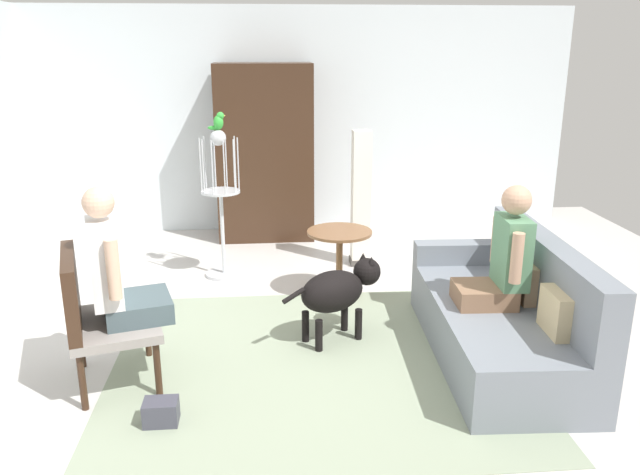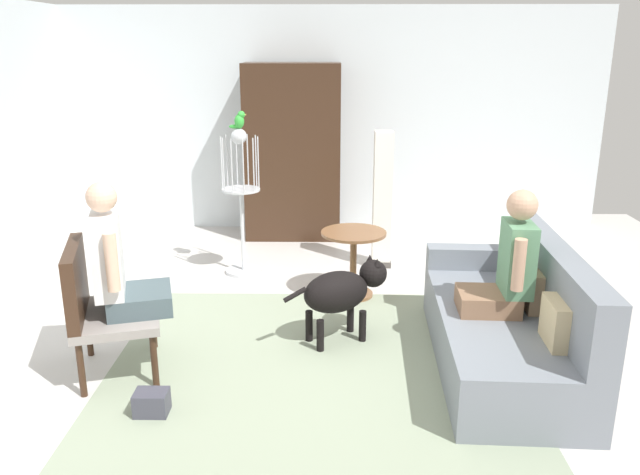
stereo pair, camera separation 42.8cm
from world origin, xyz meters
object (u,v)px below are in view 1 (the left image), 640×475
object	(u,v)px
parrot	(218,121)
couch	(504,316)
armchair	(93,310)
person_on_couch	(503,258)
person_on_armchair	(115,271)
column_lamp	(361,200)
bird_cage_stand	(221,209)
round_end_table	(339,254)
handbag	(161,412)
armoire_cabinet	(265,153)
dog	(338,290)

from	to	relation	value
parrot	couch	bearing A→B (deg)	-41.18
couch	armchair	size ratio (longest dim) A/B	2.17
person_on_couch	person_on_armchair	world-z (taller)	person_on_armchair
column_lamp	bird_cage_stand	bearing A→B (deg)	-170.45
person_on_armchair	round_end_table	xyz separation A→B (m)	(1.61, 1.38, -0.39)
armchair	handbag	world-z (taller)	armchair
round_end_table	column_lamp	size ratio (longest dim) A/B	0.44
couch	parrot	size ratio (longest dim) A/B	11.69
couch	armchair	world-z (taller)	armchair
person_on_armchair	bird_cage_stand	bearing A→B (deg)	74.31
couch	round_end_table	bearing A→B (deg)	130.17
parrot	armoire_cabinet	size ratio (longest dim) A/B	0.09
dog	armchair	bearing A→B (deg)	-162.23
round_end_table	dog	bearing A→B (deg)	-97.48
person_on_couch	handbag	world-z (taller)	person_on_couch
person_on_armchair	round_end_table	size ratio (longest dim) A/B	1.49
armchair	bird_cage_stand	xyz separation A→B (m)	(0.71, 2.01, 0.14)
round_end_table	column_lamp	world-z (taller)	column_lamp
dog	bird_cage_stand	distance (m)	1.78
person_on_armchair	dog	xyz separation A→B (m)	(1.50, 0.49, -0.38)
couch	round_end_table	xyz separation A→B (m)	(-1.05, 1.24, 0.09)
person_on_armchair	armoire_cabinet	bearing A→B (deg)	73.28
couch	column_lamp	world-z (taller)	column_lamp
armoire_cabinet	handbag	distance (m)	3.98
round_end_table	column_lamp	bearing A→B (deg)	69.33
person_on_armchair	person_on_couch	bearing A→B (deg)	2.52
armchair	person_on_armchair	xyz separation A→B (m)	(0.15, 0.04, 0.25)
person_on_armchair	round_end_table	world-z (taller)	person_on_armchair
round_end_table	couch	bearing A→B (deg)	-49.83
round_end_table	bird_cage_stand	world-z (taller)	bird_cage_stand
person_on_couch	bird_cage_stand	world-z (taller)	bird_cage_stand
armoire_cabinet	person_on_armchair	bearing A→B (deg)	-106.72
bird_cage_stand	column_lamp	bearing A→B (deg)	9.55
dog	column_lamp	bearing A→B (deg)	75.98
person_on_couch	handbag	size ratio (longest dim) A/B	4.21
person_on_couch	person_on_armchair	xyz separation A→B (m)	(-2.61, -0.11, 0.03)
round_end_table	column_lamp	distance (m)	0.93
couch	column_lamp	distance (m)	2.23
couch	armoire_cabinet	world-z (taller)	armoire_cabinet
couch	column_lamp	bearing A→B (deg)	109.61
person_on_couch	couch	bearing A→B (deg)	20.96
armoire_cabinet	handbag	size ratio (longest dim) A/B	9.72
person_on_armchair	armoire_cabinet	size ratio (longest dim) A/B	0.45
person_on_armchair	handbag	distance (m)	0.95
column_lamp	armoire_cabinet	distance (m)	1.45
couch	dog	size ratio (longest dim) A/B	2.56
couch	bird_cage_stand	distance (m)	2.82
parrot	dog	bearing A→B (deg)	-57.86
couch	handbag	distance (m)	2.45
person_on_armchair	dog	bearing A→B (deg)	17.96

